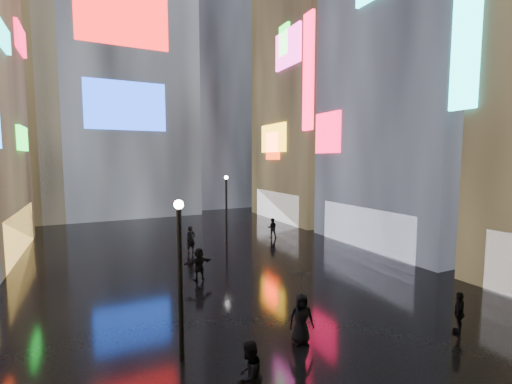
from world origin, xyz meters
TOP-DOWN VIEW (x-y plane):
  - ground at (0.00, 20.00)m, footprint 140.00×140.00m
  - building_right_mid at (15.98, 17.01)m, footprint 10.28×13.70m
  - building_right_far at (15.98, 30.00)m, footprint 10.28×12.00m
  - tower_main at (-3.00, 43.97)m, footprint 16.00×14.20m
  - tower_flank_right at (9.00, 46.00)m, footprint 12.00×12.00m
  - tower_flank_left at (-14.00, 42.00)m, footprint 10.00×10.00m
  - lamp_near at (-4.14, 8.89)m, footprint 0.30×0.30m
  - lamp_far at (2.84, 23.20)m, footprint 0.30×0.30m
  - pedestrian_1 at (-3.10, 5.98)m, footprint 1.11×1.05m
  - pedestrian_3 at (5.56, 6.17)m, footprint 0.99×0.76m
  - pedestrian_4 at (-0.12, 8.11)m, footprint 1.01×0.81m
  - pedestrian_5 at (-1.54, 15.82)m, footprint 1.67×0.79m
  - pedestrian_6 at (-0.53, 21.25)m, footprint 0.76×0.59m
  - pedestrian_7 at (6.75, 22.92)m, footprint 0.98×0.90m
  - umbrella_2 at (-0.12, 8.11)m, footprint 1.22×1.21m

SIDE VIEW (x-z plane):
  - ground at x=0.00m, z-range 0.00..0.00m
  - pedestrian_3 at x=5.56m, z-range 0.00..1.56m
  - pedestrian_7 at x=6.75m, z-range 0.00..1.62m
  - pedestrian_5 at x=-1.54m, z-range 0.00..1.73m
  - pedestrian_4 at x=-0.12m, z-range 0.00..1.79m
  - pedestrian_1 at x=-3.10m, z-range 0.00..1.81m
  - pedestrian_6 at x=-0.53m, z-range 0.00..1.86m
  - umbrella_2 at x=-0.12m, z-range 1.79..2.60m
  - lamp_near at x=-4.14m, z-range 0.34..5.54m
  - lamp_far at x=2.84m, z-range 0.34..5.54m
  - tower_flank_left at x=-14.00m, z-range 0.00..26.00m
  - building_right_far at x=15.98m, z-range -0.02..27.98m
  - building_right_mid at x=15.98m, z-range -0.01..29.99m
  - tower_flank_right at x=9.00m, z-range 0.00..34.00m
  - tower_main at x=-3.00m, z-range 0.01..42.01m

